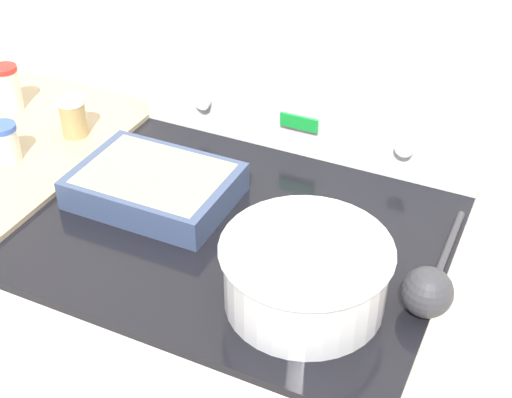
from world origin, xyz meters
TOP-DOWN VIEW (x-y plane):
  - kitchen_wall at (0.00, 0.72)m, footprint 8.00×0.05m
  - stove_range at (0.00, 0.34)m, footprint 0.81×0.71m
  - control_panel at (0.00, 0.66)m, footprint 0.81×0.07m
  - side_counter at (-0.70, 0.34)m, footprint 0.60×0.68m
  - mixing_bowl at (0.19, 0.19)m, footprint 0.30×0.30m
  - casserole_dish at (-0.21, 0.35)m, footprint 0.33×0.24m
  - ladle at (0.39, 0.27)m, footprint 0.09×0.34m
  - spice_jar_white_cap at (-0.51, 0.48)m, footprint 0.06×0.06m
  - spice_jar_blue_cap at (-0.58, 0.32)m, footprint 0.06×0.06m
  - spice_jar_red_cap at (-0.73, 0.51)m, footprint 0.06×0.06m

SIDE VIEW (x-z plane):
  - stove_range at x=0.00m, z-range 0.00..0.94m
  - side_counter at x=-0.70m, z-range 0.00..0.95m
  - casserole_dish at x=-0.21m, z-range 0.94..1.01m
  - ladle at x=0.39m, z-range 0.93..1.02m
  - spice_jar_blue_cap at x=-0.58m, z-range 0.95..1.04m
  - spice_jar_white_cap at x=-0.51m, z-range 0.95..1.04m
  - spice_jar_red_cap at x=-0.73m, z-range 0.95..1.06m
  - mixing_bowl at x=0.19m, z-range 0.94..1.07m
  - control_panel at x=0.00m, z-range 0.94..1.10m
  - kitchen_wall at x=0.00m, z-range 0.00..2.50m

